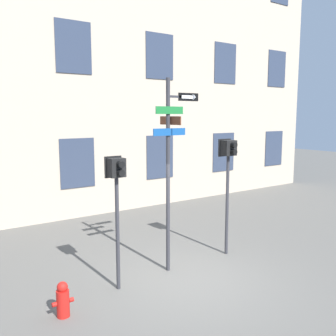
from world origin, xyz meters
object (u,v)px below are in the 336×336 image
(pedestrian_signal_right, at_px, (228,164))
(fire_hydrant, at_px, (63,300))
(street_sign_pole, at_px, (171,159))
(pedestrian_signal_left, at_px, (117,187))

(pedestrian_signal_right, distance_m, fire_hydrant, 5.01)
(street_sign_pole, bearing_deg, fire_hydrant, -168.02)
(pedestrian_signal_left, distance_m, pedestrian_signal_right, 3.23)
(street_sign_pole, xyz_separation_m, fire_hydrant, (-2.77, -0.59, -2.28))
(street_sign_pole, distance_m, fire_hydrant, 3.64)
(pedestrian_signal_left, bearing_deg, street_sign_pole, 7.12)
(street_sign_pole, bearing_deg, pedestrian_signal_left, -172.88)
(pedestrian_signal_left, bearing_deg, fire_hydrant, -162.89)
(pedestrian_signal_right, xyz_separation_m, fire_hydrant, (-4.54, -0.58, -2.04))
(pedestrian_signal_left, height_order, pedestrian_signal_right, pedestrian_signal_right)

